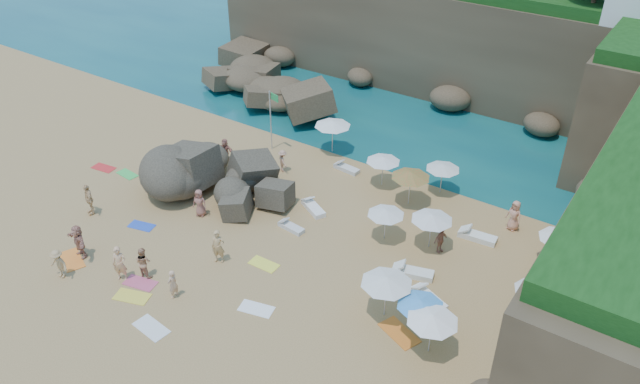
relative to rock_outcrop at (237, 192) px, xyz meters
The scene contains 47 objects.
ground 4.82m from the rock_outcrop, 35.24° to the right, with size 120.00×120.00×0.00m, color tan.
seawater 27.50m from the rock_outcrop, 81.77° to the left, with size 120.00×120.00×0.00m, color #0C4751.
cliff_back 23.34m from the rock_outcrop, 75.05° to the left, with size 44.00×8.00×8.00m, color brown.
rock_promontory 14.99m from the rock_outcrop, 118.12° to the left, with size 12.00×7.00×2.00m, color brown, non-canonical shape.
marina_masts 30.13m from the rock_outcrop, 114.78° to the left, with size 3.10×0.10×6.00m.
rock_outcrop is the anchor object (origin of this frame).
flag_pole 6.23m from the rock_outcrop, 103.97° to the left, with size 0.81×0.25×4.20m.
parasol_0 7.98m from the rock_outcrop, 74.07° to the left, with size 2.42×2.42×2.29m.
parasol_1 9.07m from the rock_outcrop, 38.90° to the left, with size 2.08×2.08×1.97m.
parasol_2 12.44m from the rock_outcrop, 33.63° to the left, with size 2.04×2.04×1.93m.
parasol_4 18.45m from the rock_outcrop, 11.84° to the left, with size 2.11×2.11×2.00m.
parasol_5 9.89m from the rock_outcrop, ahead, with size 2.01×2.01×1.90m.
parasol_6 10.52m from the rock_outcrop, 26.77° to the left, with size 2.28×2.28×2.15m.
parasol_7 12.27m from the rock_outcrop, ahead, with size 2.21×2.21×2.09m.
parasol_8 18.29m from the rock_outcrop, ahead, with size 2.00×2.00×1.89m.
parasol_9 13.37m from the rock_outcrop, 18.68° to the right, with size 2.39×2.39×2.26m.
parasol_10 15.10m from the rock_outcrop, 17.28° to the right, with size 2.11×2.11×2.00m.
parasol_11 16.15m from the rock_outcrop, 18.63° to the right, with size 2.24×2.24×2.12m.
lounger_0 7.19m from the rock_outcrop, 54.05° to the left, with size 1.73×0.58×0.27m, color silver.
lounger_1 5.07m from the rock_outcrop, 10.77° to the left, with size 1.91×0.64×0.30m, color white.
lounger_2 14.38m from the rock_outcrop, 14.59° to the left, with size 2.05×0.68×0.32m, color white.
lounger_3 5.17m from the rock_outcrop, 14.07° to the right, with size 1.59×0.53×0.25m, color silver.
lounger_4 14.02m from the rock_outcrop, ahead, with size 2.00×0.67×0.31m, color white.
lounger_5 12.39m from the rock_outcrop, ahead, with size 2.06×0.69×0.32m, color white.
towel_1 9.16m from the rock_outcrop, 80.93° to the right, with size 1.63×0.82×0.03m, color #CE506C.
towel_2 10.17m from the rock_outcrop, 106.34° to the right, with size 1.86×0.93×0.03m, color orange.
towel_3 7.43m from the rock_outcrop, 161.77° to the right, with size 1.45×0.72×0.03m, color green.
towel_4 10.12m from the rock_outcrop, 79.39° to the right, with size 1.71×0.86×0.03m, color yellow.
towel_5 11.66m from the rock_outcrop, 69.03° to the right, with size 1.77×0.88×0.03m, color white.
towel_7 9.30m from the rock_outcrop, 163.55° to the right, with size 1.54×0.77×0.03m, color red.
towel_8 6.06m from the rock_outcrop, 110.39° to the right, with size 1.46×0.73×0.03m, color blue.
towel_10 14.50m from the rock_outcrop, 19.74° to the right, with size 1.95×0.97×0.03m, color orange.
towel_11 5.00m from the rock_outcrop, behind, with size 1.94×0.97×0.03m, color #35BC66.
towel_12 7.20m from the rock_outcrop, 38.62° to the right, with size 1.55×0.78×0.03m, color #F9F341.
towel_13 10.34m from the rock_outcrop, 44.67° to the right, with size 1.64×0.82×0.03m, color white.
person_stand_0 9.35m from the rock_outcrop, 87.05° to the right, with size 0.71×0.46×1.94m, color tan.
person_stand_1 8.60m from the rock_outcrop, 81.72° to the right, with size 0.82×0.64×1.70m, color tan.
person_stand_2 3.69m from the rock_outcrop, 75.53° to the left, with size 0.96×0.40×1.49m, color tan.
person_stand_3 12.75m from the rock_outcrop, ahead, with size 0.86×0.36×1.47m, color #AA6E55.
person_stand_4 16.17m from the rock_outcrop, 20.27° to the left, with size 0.89×0.48×1.81m, color tan.
person_stand_5 4.09m from the rock_outcrop, 140.17° to the left, with size 1.41×0.41×1.52m, color #B76F5B.
person_stand_6 9.50m from the rock_outcrop, 68.03° to the right, with size 0.58×0.38×1.58m, color #DEA97E.
person_lie_0 11.10m from the rock_outcrop, 101.20° to the right, with size 1.03×1.60×0.43m, color tan.
person_lie_1 8.38m from the rock_outcrop, 130.35° to the right, with size 1.11×1.89×0.46m, color #EABE85.
person_lie_2 3.05m from the rock_outcrop, 91.46° to the right, with size 0.81×1.65×0.44m, color #A16150.
person_lie_3 9.62m from the rock_outcrop, 106.23° to the right, with size 1.73×1.87×0.50m, color tan.
person_lie_4 6.62m from the rock_outcrop, 57.30° to the right, with size 0.68×1.87×0.45m, color tan.
Camera 1 is at (17.88, -20.69, 20.57)m, focal length 35.00 mm.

